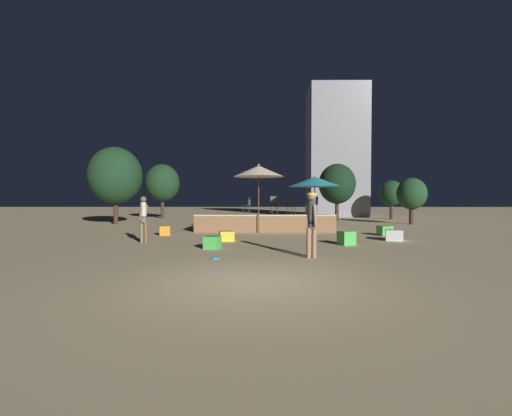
% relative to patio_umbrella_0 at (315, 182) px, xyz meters
% --- Properties ---
extents(ground_plane, '(120.00, 120.00, 0.00)m').
position_rel_patio_umbrella_0_xyz_m(ground_plane, '(-2.83, -9.92, -2.49)').
color(ground_plane, tan).
extents(wooden_deck, '(7.02, 2.34, 0.88)m').
position_rel_patio_umbrella_0_xyz_m(wooden_deck, '(-2.44, 1.16, -2.09)').
color(wooden_deck, olive).
rests_on(wooden_deck, ground).
extents(patio_umbrella_0, '(2.58, 2.58, 2.82)m').
position_rel_patio_umbrella_0_xyz_m(patio_umbrella_0, '(0.00, 0.00, 0.00)').
color(patio_umbrella_0, brown).
rests_on(patio_umbrella_0, ground).
extents(patio_umbrella_1, '(2.46, 2.46, 3.35)m').
position_rel_patio_umbrella_0_xyz_m(patio_umbrella_1, '(-2.74, -0.15, 0.50)').
color(patio_umbrella_1, brown).
rests_on(patio_umbrella_1, ground).
extents(cube_seat_0, '(0.63, 0.63, 0.50)m').
position_rel_patio_umbrella_0_xyz_m(cube_seat_0, '(0.43, -4.44, -2.24)').
color(cube_seat_0, '#4CC651').
rests_on(cube_seat_0, ground).
extents(cube_seat_1, '(0.63, 0.63, 0.43)m').
position_rel_patio_umbrella_0_xyz_m(cube_seat_1, '(2.97, -1.30, -2.27)').
color(cube_seat_1, '#4CC651').
rests_on(cube_seat_1, ground).
extents(cube_seat_2, '(0.80, 0.80, 0.43)m').
position_rel_patio_umbrella_0_xyz_m(cube_seat_2, '(2.65, -3.17, -2.28)').
color(cube_seat_2, white).
rests_on(cube_seat_2, ground).
extents(cube_seat_3, '(0.66, 0.66, 0.39)m').
position_rel_patio_umbrella_0_xyz_m(cube_seat_3, '(-4.01, -3.37, -2.30)').
color(cube_seat_3, yellow).
rests_on(cube_seat_3, ground).
extents(cube_seat_4, '(0.58, 0.58, 0.43)m').
position_rel_patio_umbrella_0_xyz_m(cube_seat_4, '(-7.03, -1.28, -2.28)').
color(cube_seat_4, orange).
rests_on(cube_seat_4, ground).
extents(cube_seat_5, '(0.58, 0.58, 0.42)m').
position_rel_patio_umbrella_0_xyz_m(cube_seat_5, '(-4.29, -5.39, -2.28)').
color(cube_seat_5, '#4CC651').
rests_on(cube_seat_5, ground).
extents(person_0, '(0.29, 0.53, 1.75)m').
position_rel_patio_umbrella_0_xyz_m(person_0, '(-7.08, -3.93, -1.53)').
color(person_0, brown).
rests_on(person_0, ground).
extents(person_1, '(0.30, 0.54, 1.85)m').
position_rel_patio_umbrella_0_xyz_m(person_1, '(-1.25, -7.13, -1.43)').
color(person_1, '#997051').
rests_on(person_1, ground).
extents(bistro_chair_0, '(0.46, 0.45, 0.90)m').
position_rel_patio_umbrella_0_xyz_m(bistro_chair_0, '(-1.11, 1.01, -1.07)').
color(bistro_chair_0, '#2D3338').
rests_on(bistro_chair_0, wooden_deck).
extents(bistro_chair_1, '(0.41, 0.40, 0.90)m').
position_rel_patio_umbrella_0_xyz_m(bistro_chair_1, '(0.35, 1.83, -1.07)').
color(bistro_chair_1, '#1E4C47').
rests_on(bistro_chair_1, wooden_deck).
extents(bistro_chair_2, '(0.42, 0.42, 0.90)m').
position_rel_patio_umbrella_0_xyz_m(bistro_chair_2, '(-3.31, 1.26, -1.07)').
color(bistro_chair_2, '#1E4C47').
rests_on(bistro_chair_2, wooden_deck).
extents(bistro_chair_3, '(0.41, 0.42, 0.90)m').
position_rel_patio_umbrella_0_xyz_m(bistro_chair_3, '(-1.93, 1.33, -1.07)').
color(bistro_chair_3, '#47474C').
rests_on(bistro_chair_3, wooden_deck).
extents(frisbee_disc, '(0.25, 0.25, 0.03)m').
position_rel_patio_umbrella_0_xyz_m(frisbee_disc, '(-3.95, -7.31, -2.47)').
color(frisbee_disc, '#33B2D8').
rests_on(frisbee_disc, ground).
extents(background_tree_0, '(2.70, 2.70, 4.24)m').
position_rel_patio_umbrella_0_xyz_m(background_tree_0, '(3.08, 8.66, 0.25)').
color(background_tree_0, '#3D2B1C').
rests_on(background_tree_0, ground).
extents(background_tree_1, '(2.84, 2.84, 4.53)m').
position_rel_patio_umbrella_0_xyz_m(background_tree_1, '(-10.79, 11.72, 0.46)').
color(background_tree_1, '#3D2B1C').
rests_on(background_tree_1, ground).
extents(background_tree_2, '(1.86, 1.86, 3.00)m').
position_rel_patio_umbrella_0_xyz_m(background_tree_2, '(7.12, 5.34, -0.53)').
color(background_tree_2, '#3D2B1C').
rests_on(background_tree_2, ground).
extents(background_tree_3, '(1.86, 1.86, 3.11)m').
position_rel_patio_umbrella_0_xyz_m(background_tree_3, '(7.94, 10.76, -0.42)').
color(background_tree_3, '#3D2B1C').
rests_on(background_tree_3, ground).
extents(background_tree_4, '(3.37, 3.37, 4.99)m').
position_rel_patio_umbrella_0_xyz_m(background_tree_4, '(-12.02, 5.33, 0.64)').
color(background_tree_4, '#3D2B1C').
rests_on(background_tree_4, ground).
extents(distant_building, '(5.23, 3.68, 11.99)m').
position_rel_patio_umbrella_0_xyz_m(distant_building, '(4.50, 15.19, 3.50)').
color(distant_building, gray).
rests_on(distant_building, ground).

